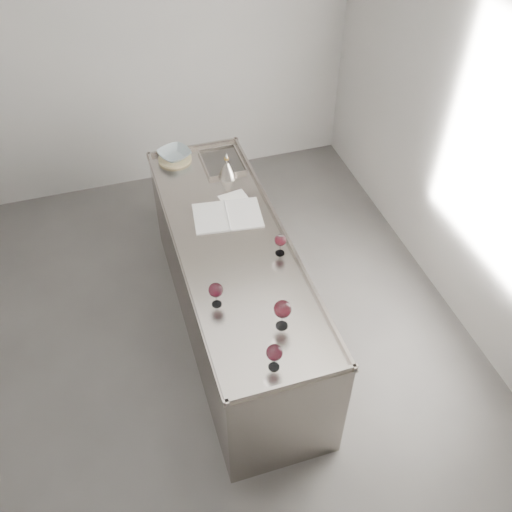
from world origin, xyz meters
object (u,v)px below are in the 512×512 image
object	(u,v)px
counter	(234,288)
wine_glass_left	(216,291)
wine_glass_middle	(274,353)
notebook	(228,216)
wine_glass_right	(283,310)
ceramic_bowl	(174,154)
wine_glass_small	(280,241)
wine_funnel	(227,170)

from	to	relation	value
counter	wine_glass_left	xyz separation A→B (m)	(-0.24, -0.51, 0.59)
wine_glass_left	wine_glass_middle	xyz separation A→B (m)	(0.19, -0.54, 0.00)
notebook	wine_glass_right	bearing A→B (deg)	-80.46
wine_glass_left	ceramic_bowl	size ratio (longest dim) A/B	0.71
wine_glass_left	wine_glass_small	xyz separation A→B (m)	(0.52, 0.31, -0.01)
counter	wine_glass_small	xyz separation A→B (m)	(0.27, -0.20, 0.58)
notebook	ceramic_bowl	xyz separation A→B (m)	(-0.22, 0.81, 0.04)
wine_glass_small	wine_funnel	world-z (taller)	wine_funnel
wine_glass_middle	ceramic_bowl	distance (m)	2.13
wine_glass_middle	wine_glass_right	xyz separation A→B (m)	(0.14, 0.26, 0.02)
wine_glass_small	wine_funnel	distance (m)	0.94
wine_glass_small	counter	bearing A→B (deg)	144.07
ceramic_bowl	wine_funnel	distance (m)	0.49
wine_glass_left	ceramic_bowl	distance (m)	1.59
wine_glass_left	ceramic_bowl	world-z (taller)	wine_glass_left
wine_glass_small	wine_funnel	size ratio (longest dim) A/B	0.73
notebook	wine_glass_middle	bearing A→B (deg)	-86.86
wine_funnel	counter	bearing A→B (deg)	-102.77
wine_funnel	wine_glass_middle	bearing A→B (deg)	-97.08
wine_glass_middle	wine_glass_right	distance (m)	0.30
notebook	wine_glass_small	bearing A→B (deg)	-56.34
wine_glass_small	ceramic_bowl	bearing A→B (deg)	109.39
counter	wine_glass_middle	bearing A→B (deg)	-93.02
wine_glass_small	wine_glass_right	bearing A→B (deg)	-108.14
wine_glass_small	wine_glass_middle	bearing A→B (deg)	-111.25
wine_glass_small	notebook	distance (m)	0.54
wine_glass_middle	notebook	world-z (taller)	wine_glass_middle
wine_glass_small	wine_funnel	bearing A→B (deg)	96.68
wine_glass_right	notebook	xyz separation A→B (m)	(-0.04, 1.06, -0.14)
counter	wine_glass_middle	world-z (taller)	wine_glass_middle
notebook	wine_funnel	world-z (taller)	wine_funnel
wine_glass_right	notebook	size ratio (longest dim) A/B	0.40
wine_glass_right	counter	bearing A→B (deg)	95.98
wine_glass_small	notebook	bearing A→B (deg)	116.33
wine_glass_middle	wine_funnel	xyz separation A→B (m)	(0.22, 1.78, -0.06)
ceramic_bowl	notebook	bearing A→B (deg)	-74.98
wine_glass_right	wine_funnel	bearing A→B (deg)	86.85
wine_glass_middle	wine_funnel	bearing A→B (deg)	82.92
counter	wine_glass_right	size ratio (longest dim) A/B	11.77
counter	wine_glass_left	size ratio (longest dim) A/B	13.89
ceramic_bowl	wine_funnel	world-z (taller)	wine_funnel
wine_glass_small	wine_funnel	xyz separation A→B (m)	(-0.11, 0.93, -0.05)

